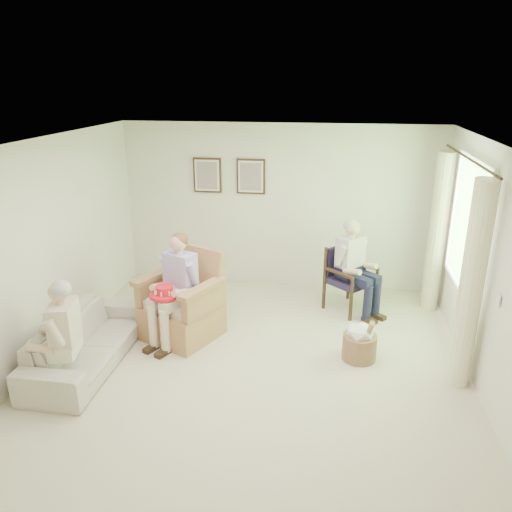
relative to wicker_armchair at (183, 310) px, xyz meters
name	(u,v)px	position (x,y,z in m)	size (l,w,h in m)	color
floor	(251,373)	(1.04, -0.77, -0.36)	(5.50, 5.50, 0.00)	beige
back_wall	(279,207)	(1.04, 1.98, 0.94)	(5.00, 0.04, 2.60)	silver
front_wall	(169,443)	(1.04, -3.52, 0.94)	(5.00, 0.04, 2.60)	silver
left_wall	(36,256)	(-1.46, -0.77, 0.94)	(0.04, 5.50, 2.60)	silver
right_wall	(497,283)	(3.54, -0.77, 0.94)	(0.04, 5.50, 2.60)	silver
ceiling	(250,146)	(1.04, -0.77, 2.24)	(5.00, 5.50, 0.02)	white
window	(468,223)	(3.50, 0.43, 1.22)	(0.13, 2.50, 1.63)	#2D6B23
curtain_left	(471,287)	(3.37, -0.55, 0.79)	(0.34, 0.34, 2.30)	beige
curtain_right	(437,233)	(3.37, 1.41, 0.79)	(0.34, 0.34, 2.30)	beige
framed_print_left	(207,175)	(-0.11, 1.94, 1.42)	(0.45, 0.05, 0.55)	#382114
framed_print_right	(251,177)	(0.59, 1.94, 1.42)	(0.45, 0.05, 0.55)	#382114
wicker_armchair	(183,310)	(0.00, 0.00, 0.00)	(0.89, 0.89, 1.14)	#A6754E
wood_armchair	(351,275)	(2.19, 1.22, 0.14)	(0.60, 0.56, 0.92)	black
sofa	(87,342)	(-0.91, -0.87, -0.08)	(0.76, 1.95, 0.57)	beige
person_wicker	(177,281)	(0.00, -0.15, 0.47)	(0.40, 0.62, 1.40)	beige
person_dark	(352,261)	(2.19, 1.07, 0.42)	(0.40, 0.63, 1.34)	#171733
person_sofa	(59,332)	(-0.91, -1.40, 0.34)	(0.42, 0.63, 1.24)	beige
red_hat	(165,293)	(-0.11, -0.33, 0.38)	(0.37, 0.37, 0.14)	red
hatbox	(360,341)	(2.29, -0.26, -0.13)	(0.48, 0.48, 0.60)	tan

